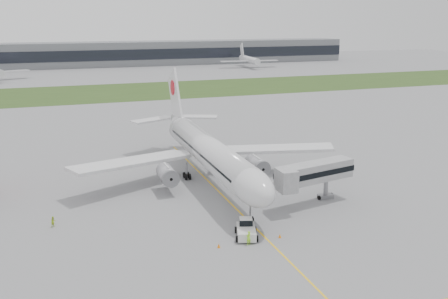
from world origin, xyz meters
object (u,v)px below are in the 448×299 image
object	(u,v)px
airliner	(207,150)
jet_bridge	(311,174)
pushback_tug	(246,229)
ground_crew_near	(249,238)

from	to	relation	value
airliner	jet_bridge	xyz separation A→B (m)	(11.48, -16.16, -0.74)
pushback_tug	ground_crew_near	bearing A→B (deg)	-86.65
airliner	ground_crew_near	size ratio (longest dim) A/B	29.20
airliner	ground_crew_near	world-z (taller)	airliner
airliner	jet_bridge	size ratio (longest dim) A/B	3.80
jet_bridge	pushback_tug	bearing A→B (deg)	-162.29
airliner	ground_crew_near	bearing A→B (deg)	-96.18
pushback_tug	jet_bridge	bearing A→B (deg)	47.31
jet_bridge	airliner	bearing A→B (deg)	113.76
jet_bridge	ground_crew_near	world-z (taller)	jet_bridge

